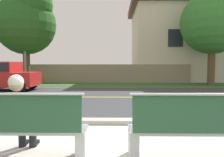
{
  "coord_description": "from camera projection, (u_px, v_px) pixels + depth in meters",
  "views": [
    {
      "loc": [
        0.12,
        -2.75,
        1.4
      ],
      "look_at": [
        0.02,
        3.48,
        1.0
      ],
      "focal_mm": 35.22,
      "sensor_mm": 36.0,
      "label": 1
    }
  ],
  "objects": [
    {
      "name": "shade_tree_centre",
      "position": [
        215.0,
        17.0,
        14.42
      ],
      "size": [
        4.18,
        4.18,
        6.9
      ],
      "color": "brown",
      "rests_on": "ground_plane"
    },
    {
      "name": "street_asphalt",
      "position": [
        113.0,
        97.0,
        9.32
      ],
      "size": [
        52.0,
        8.0,
        0.01
      ],
      "primitive_type": "cube",
      "color": "#383A3D",
      "rests_on": "ground_plane"
    },
    {
      "name": "bench_right",
      "position": [
        194.0,
        129.0,
        3.19
      ],
      "size": [
        1.89,
        0.48,
        1.01
      ],
      "color": "silver",
      "rests_on": "ground_plane"
    },
    {
      "name": "seated_person_grey",
      "position": [
        20.0,
        111.0,
        3.39
      ],
      "size": [
        0.52,
        0.68,
        1.25
      ],
      "color": "black",
      "rests_on": "ground_plane"
    },
    {
      "name": "bench_left",
      "position": [
        22.0,
        128.0,
        3.23
      ],
      "size": [
        1.89,
        0.48,
        1.01
      ],
      "color": "silver",
      "rests_on": "ground_plane"
    },
    {
      "name": "house_across_street",
      "position": [
        191.0,
        42.0,
        19.52
      ],
      "size": [
        10.92,
        6.91,
        6.71
      ],
      "color": "beige",
      "rests_on": "ground_plane"
    },
    {
      "name": "garden_wall",
      "position": [
        104.0,
        74.0,
        16.62
      ],
      "size": [
        13.0,
        0.36,
        1.4
      ],
      "primitive_type": "cube",
      "color": "gray",
      "rests_on": "ground_plane"
    },
    {
      "name": "streetlamp",
      "position": [
        25.0,
        28.0,
        14.89
      ],
      "size": [
        0.24,
        2.1,
        6.71
      ],
      "color": "gray",
      "rests_on": "ground_plane"
    },
    {
      "name": "curb_edge",
      "position": [
        110.0,
        122.0,
        5.18
      ],
      "size": [
        44.0,
        0.3,
        0.11
      ],
      "primitive_type": "cube",
      "color": "#ADA89E",
      "rests_on": "ground_plane"
    },
    {
      "name": "road_centre_line",
      "position": [
        113.0,
        97.0,
        9.32
      ],
      "size": [
        48.0,
        0.14,
        0.01
      ],
      "primitive_type": "cube",
      "color": "#E0CC4C",
      "rests_on": "ground_plane"
    },
    {
      "name": "far_verge_grass",
      "position": [
        114.0,
        84.0,
        15.23
      ],
      "size": [
        48.0,
        2.8,
        0.02
      ],
      "primitive_type": "cube",
      "color": "#2D6026",
      "rests_on": "ground_plane"
    },
    {
      "name": "ground_plane",
      "position": [
        113.0,
        93.0,
        10.82
      ],
      "size": [
        140.0,
        140.0,
        0.0
      ],
      "primitive_type": "plane",
      "color": "#665B4C"
    },
    {
      "name": "shade_tree_left",
      "position": [
        27.0,
        20.0,
        15.27
      ],
      "size": [
        4.2,
        4.2,
        6.93
      ],
      "color": "brown",
      "rests_on": "ground_plane"
    }
  ]
}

